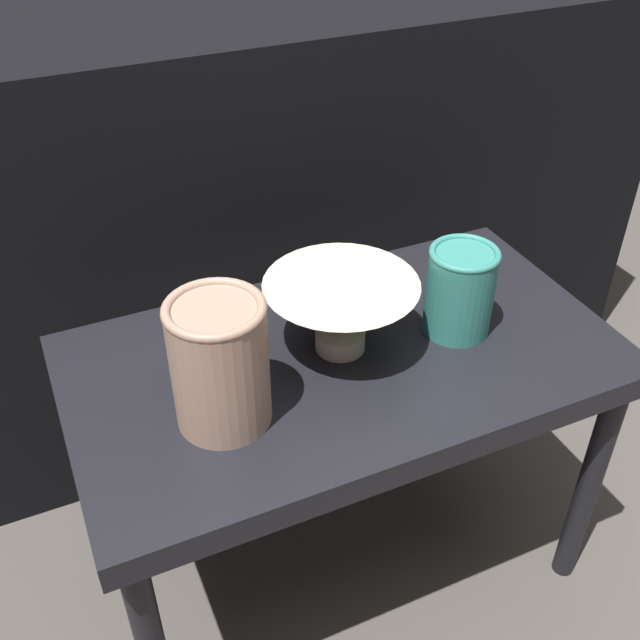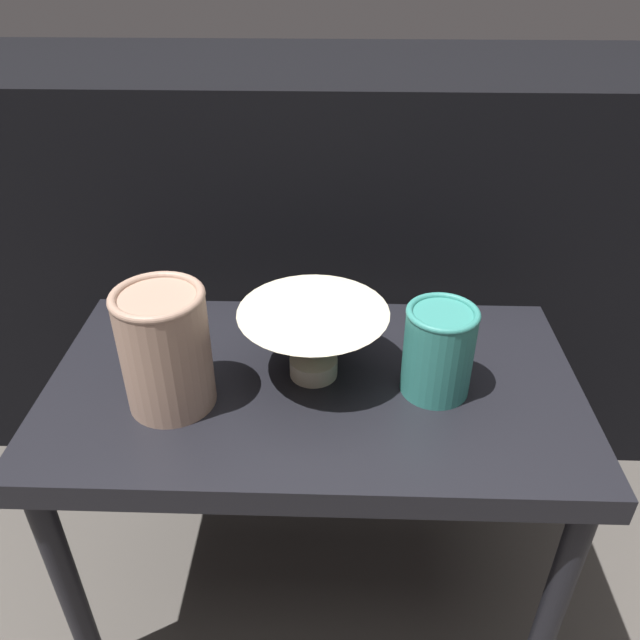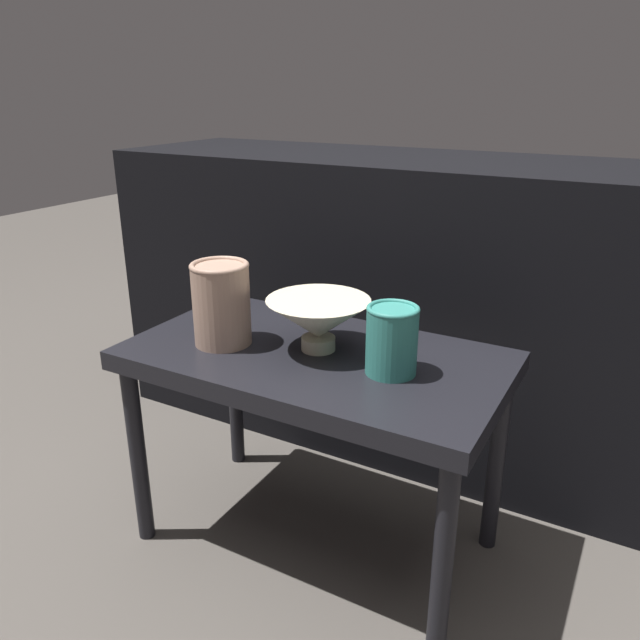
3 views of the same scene
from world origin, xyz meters
TOP-DOWN VIEW (x-y plane):
  - ground_plane at (0.00, 0.00)m, footprint 8.00×8.00m
  - table at (0.00, 0.00)m, footprint 0.77×0.43m
  - couch_backdrop at (0.00, 0.57)m, footprint 1.71×0.50m
  - bowl at (-0.00, 0.01)m, footprint 0.21×0.21m
  - vase_textured_left at (-0.19, -0.05)m, footprint 0.12×0.12m
  - vase_colorful_right at (0.17, -0.01)m, footprint 0.10×0.10m

SIDE VIEW (x-z plane):
  - ground_plane at x=0.00m, z-range 0.00..0.00m
  - couch_backdrop at x=0.00m, z-range 0.00..0.80m
  - table at x=0.00m, z-range 0.18..0.65m
  - bowl at x=0.00m, z-range 0.48..0.59m
  - vase_colorful_right at x=0.17m, z-range 0.47..0.61m
  - vase_textured_left at x=-0.19m, z-range 0.47..0.65m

